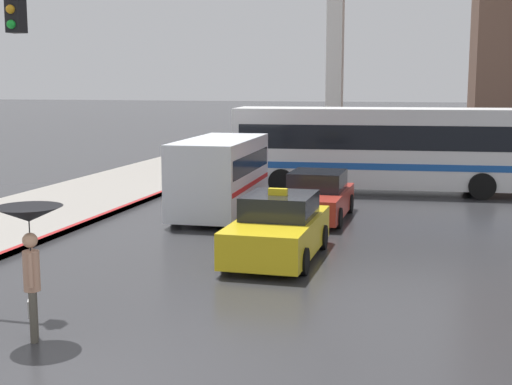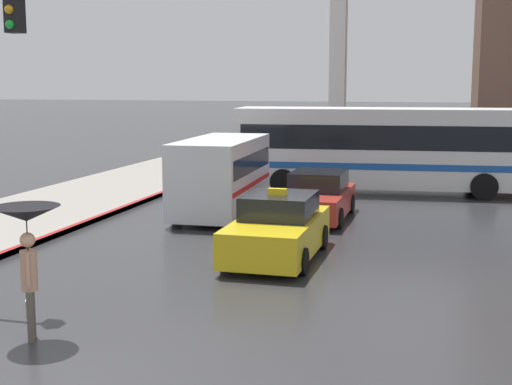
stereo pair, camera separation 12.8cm
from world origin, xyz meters
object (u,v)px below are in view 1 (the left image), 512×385
(city_bus, at_px, (377,146))
(pedestrian_with_umbrella, at_px, (29,231))
(taxi, at_px, (278,229))
(ambulance_van, at_px, (220,173))
(sedan_red, at_px, (317,197))

(city_bus, bearing_deg, pedestrian_with_umbrella, -17.51)
(taxi, height_order, ambulance_van, ambulance_van)
(city_bus, xyz_separation_m, pedestrian_with_umbrella, (-3.84, -17.33, 0.04))
(city_bus, bearing_deg, ambulance_van, -40.42)
(sedan_red, height_order, city_bus, city_bus)
(city_bus, distance_m, pedestrian_with_umbrella, 17.75)
(ambulance_van, bearing_deg, sedan_red, 179.98)
(sedan_red, bearing_deg, city_bus, -101.99)
(sedan_red, relative_size, ambulance_van, 0.77)
(city_bus, bearing_deg, sedan_red, -17.00)
(sedan_red, xyz_separation_m, pedestrian_with_umbrella, (-2.59, -11.44, 1.14))
(taxi, relative_size, city_bus, 0.38)
(taxi, bearing_deg, sedan_red, -90.16)
(ambulance_van, xyz_separation_m, city_bus, (4.28, 6.01, 0.43))
(sedan_red, bearing_deg, taxi, 89.84)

